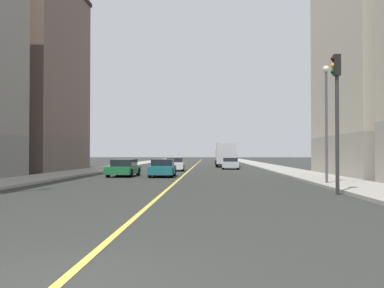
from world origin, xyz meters
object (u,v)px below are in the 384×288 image
(building_right_midblock, at_px, (13,75))
(car_green, at_px, (124,168))
(street_lamp_left_near, at_px, (326,111))
(car_silver, at_px, (230,164))
(car_teal, at_px, (163,168))
(traffic_light_left_near, at_px, (337,104))
(car_orange, at_px, (221,160))
(car_blue, at_px, (225,161))
(box_truck, at_px, (226,154))
(car_white, at_px, (175,165))

(building_right_midblock, bearing_deg, car_green, -36.50)
(street_lamp_left_near, height_order, car_silver, street_lamp_left_near)
(car_silver, xyz_separation_m, car_teal, (-5.87, -16.84, 0.03))
(traffic_light_left_near, height_order, street_lamp_left_near, street_lamp_left_near)
(traffic_light_left_near, height_order, car_orange, traffic_light_left_near)
(car_orange, xyz_separation_m, car_blue, (0.44, -6.89, 0.06))
(street_lamp_left_near, xyz_separation_m, box_truck, (-4.28, 34.31, -2.49))
(traffic_light_left_near, bearing_deg, car_white, 108.50)
(traffic_light_left_near, relative_size, car_green, 1.31)
(building_right_midblock, relative_size, car_blue, 4.51)
(car_blue, bearing_deg, street_lamp_left_near, -84.67)
(building_right_midblock, distance_m, traffic_light_left_near, 35.19)
(building_right_midblock, distance_m, car_green, 18.00)
(traffic_light_left_near, xyz_separation_m, car_green, (-11.90, 15.26, -3.23))
(car_orange, xyz_separation_m, box_truck, (0.20, -15.90, 1.00))
(car_green, distance_m, car_teal, 3.02)
(car_green, xyz_separation_m, car_blue, (8.87, 33.84, 0.03))
(car_orange, bearing_deg, car_blue, -86.34)
(street_lamp_left_near, height_order, car_teal, street_lamp_left_near)
(street_lamp_left_near, bearing_deg, car_silver, 98.85)
(car_silver, bearing_deg, car_teal, -109.22)
(traffic_light_left_near, height_order, car_silver, traffic_light_left_near)
(car_green, bearing_deg, car_white, 74.29)
(car_green, xyz_separation_m, box_truck, (8.63, 24.83, 0.97))
(car_blue, distance_m, box_truck, 9.06)
(car_orange, relative_size, car_silver, 0.96)
(car_orange, bearing_deg, car_green, -101.69)
(box_truck, bearing_deg, car_green, -109.18)
(car_orange, distance_m, box_truck, 15.93)
(car_orange, bearing_deg, car_silver, -88.96)
(car_orange, relative_size, car_teal, 0.88)
(building_right_midblock, distance_m, car_orange, 38.80)
(traffic_light_left_near, relative_size, box_truck, 0.76)
(building_right_midblock, xyz_separation_m, car_white, (15.74, 1.67, -8.75))
(building_right_midblock, bearing_deg, car_white, 6.06)
(car_green, relative_size, car_white, 1.12)
(car_teal, bearing_deg, car_orange, 82.47)
(car_silver, relative_size, car_teal, 0.92)
(traffic_light_left_near, xyz_separation_m, car_white, (-8.79, 26.29, -3.23))
(car_green, bearing_deg, box_truck, 70.82)
(street_lamp_left_near, xyz_separation_m, car_orange, (-4.48, 50.21, -3.50))
(street_lamp_left_near, bearing_deg, car_teal, 137.38)
(street_lamp_left_near, distance_m, box_truck, 34.67)
(street_lamp_left_near, distance_m, car_teal, 13.90)
(street_lamp_left_near, xyz_separation_m, car_teal, (-9.91, 9.12, -3.45))
(car_blue, bearing_deg, car_orange, 93.66)
(car_white, bearing_deg, car_green, -105.71)
(car_silver, distance_m, car_teal, 17.83)
(car_orange, xyz_separation_m, car_silver, (0.44, -24.26, 0.02))
(car_teal, bearing_deg, car_green, 173.08)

